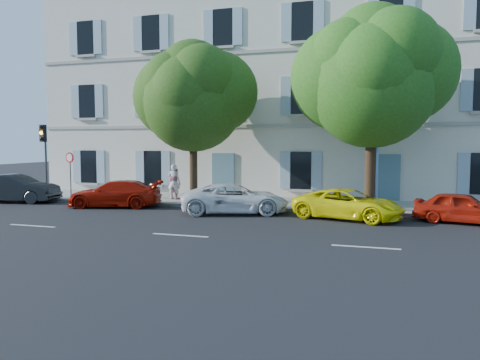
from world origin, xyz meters
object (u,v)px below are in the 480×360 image
(traffic_light, at_px, (44,145))
(road_sign, at_px, (70,165))
(pedestrian_b, at_px, (175,183))
(car_yellow_supercar, at_px, (348,204))
(street_lamp, at_px, (378,114))
(tree_right, at_px, (372,84))
(car_dark_sedan, at_px, (15,188))
(pedestrian_a, at_px, (174,182))
(tree_left, at_px, (193,101))
(car_red_hatchback, at_px, (462,208))
(car_red_coupe, at_px, (115,194))
(car_white_coupe, at_px, (235,199))

(traffic_light, relative_size, road_sign, 1.60)
(traffic_light, relative_size, pedestrian_b, 2.41)
(car_yellow_supercar, bearing_deg, street_lamp, -16.81)
(road_sign, height_order, pedestrian_b, road_sign)
(car_yellow_supercar, relative_size, tree_right, 0.52)
(car_dark_sedan, bearing_deg, pedestrian_a, -83.05)
(car_dark_sedan, xyz_separation_m, tree_left, (9.13, 1.97, 4.39))
(car_red_hatchback, bearing_deg, road_sign, 98.12)
(car_red_coupe, relative_size, tree_left, 0.58)
(road_sign, bearing_deg, street_lamp, 0.18)
(road_sign, bearing_deg, pedestrian_b, 14.54)
(road_sign, distance_m, pedestrian_b, 5.63)
(tree_right, xyz_separation_m, street_lamp, (0.27, -0.13, -1.29))
(car_dark_sedan, relative_size, car_red_coupe, 0.99)
(street_lamp, bearing_deg, road_sign, -179.82)
(tree_left, height_order, road_sign, tree_left)
(pedestrian_b, bearing_deg, road_sign, 36.01)
(tree_left, xyz_separation_m, tree_right, (8.49, -0.48, 0.49))
(car_dark_sedan, distance_m, street_lamp, 18.30)
(car_dark_sedan, relative_size, pedestrian_b, 2.72)
(car_yellow_supercar, distance_m, tree_right, 5.36)
(traffic_light, height_order, street_lamp, street_lamp)
(car_yellow_supercar, xyz_separation_m, pedestrian_a, (-9.07, 2.89, 0.45))
(car_red_coupe, distance_m, car_yellow_supercar, 10.98)
(car_dark_sedan, bearing_deg, tree_right, -96.57)
(traffic_light, relative_size, pedestrian_a, 2.14)
(car_red_coupe, relative_size, car_yellow_supercar, 1.01)
(street_lamp, bearing_deg, car_yellow_supercar, -122.01)
(car_dark_sedan, bearing_deg, car_yellow_supercar, -102.46)
(car_red_coupe, bearing_deg, tree_right, 83.02)
(street_lamp, xyz_separation_m, pedestrian_a, (-10.12, 1.22, -3.25))
(car_dark_sedan, bearing_deg, street_lamp, -97.06)
(pedestrian_b, bearing_deg, tree_left, 173.46)
(tree_left, height_order, pedestrian_a, tree_left)
(car_white_coupe, xyz_separation_m, car_red_hatchback, (9.10, 0.19, -0.05))
(car_dark_sedan, distance_m, car_red_hatchback, 21.11)
(car_dark_sedan, height_order, road_sign, road_sign)
(car_dark_sedan, relative_size, car_red_hatchback, 1.24)
(car_red_coupe, bearing_deg, car_red_hatchback, 75.72)
(car_dark_sedan, bearing_deg, car_red_hatchback, -101.46)
(tree_left, bearing_deg, traffic_light, -174.76)
(car_red_coupe, height_order, tree_right, tree_right)
(car_red_hatchback, bearing_deg, street_lamp, 78.99)
(traffic_light, bearing_deg, car_dark_sedan, -125.26)
(pedestrian_a, bearing_deg, car_yellow_supercar, 158.59)
(car_red_coupe, distance_m, car_white_coupe, 6.13)
(car_red_hatchback, distance_m, traffic_light, 20.42)
(traffic_light, distance_m, pedestrian_b, 7.34)
(tree_left, relative_size, road_sign, 3.17)
(car_yellow_supercar, xyz_separation_m, car_red_hatchback, (4.26, 0.29, -0.01))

